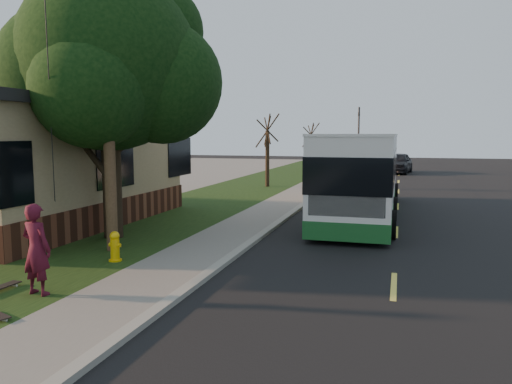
{
  "coord_description": "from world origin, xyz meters",
  "views": [
    {
      "loc": [
        4.04,
        -10.53,
        3.17
      ],
      "look_at": [
        0.06,
        3.23,
        1.5
      ],
      "focal_mm": 35.0,
      "sensor_mm": 36.0,
      "label": 1
    }
  ],
  "objects_px": {
    "bare_tree_near": "(267,151)",
    "skateboard_main": "(0,288)",
    "distant_car": "(397,163)",
    "traffic_signal": "(359,134)",
    "transit_bus": "(362,172)",
    "skateboarder": "(36,249)",
    "bare_tree_far": "(311,148)",
    "dumpster": "(82,195)",
    "fire_hydrant": "(115,246)",
    "utility_pole": "(107,77)",
    "leafy_tree": "(112,65)"
  },
  "relations": [
    {
      "from": "bare_tree_near",
      "to": "skateboard_main",
      "type": "relative_size",
      "value": 4.65
    },
    {
      "from": "distant_car",
      "to": "traffic_signal",
      "type": "bearing_deg",
      "value": 151.68
    },
    {
      "from": "bare_tree_near",
      "to": "transit_bus",
      "type": "bearing_deg",
      "value": -55.3
    },
    {
      "from": "bare_tree_near",
      "to": "skateboarder",
      "type": "relative_size",
      "value": 2.41
    },
    {
      "from": "bare_tree_far",
      "to": "dumpster",
      "type": "height_order",
      "value": "bare_tree_far"
    },
    {
      "from": "fire_hydrant",
      "to": "utility_pole",
      "type": "xyz_separation_m",
      "value": [
        -0.71,
        0.99,
        4.2
      ]
    },
    {
      "from": "skateboarder",
      "to": "leafy_tree",
      "type": "bearing_deg",
      "value": -66.73
    },
    {
      "from": "dumpster",
      "to": "distant_car",
      "type": "xyz_separation_m",
      "value": [
        12.36,
        24.48,
        0.16
      ]
    },
    {
      "from": "fire_hydrant",
      "to": "traffic_signal",
      "type": "xyz_separation_m",
      "value": [
        3.1,
        34.0,
        2.73
      ]
    },
    {
      "from": "transit_bus",
      "to": "distant_car",
      "type": "distance_m",
      "value": 22.46
    },
    {
      "from": "leafy_tree",
      "to": "transit_bus",
      "type": "height_order",
      "value": "leafy_tree"
    },
    {
      "from": "fire_hydrant",
      "to": "leafy_tree",
      "type": "distance_m",
      "value": 5.65
    },
    {
      "from": "fire_hydrant",
      "to": "dumpster",
      "type": "height_order",
      "value": "dumpster"
    },
    {
      "from": "skateboarder",
      "to": "dumpster",
      "type": "bearing_deg",
      "value": -51.76
    },
    {
      "from": "bare_tree_far",
      "to": "skateboard_main",
      "type": "distance_m",
      "value": 32.78
    },
    {
      "from": "bare_tree_far",
      "to": "traffic_signal",
      "type": "relative_size",
      "value": 0.73
    },
    {
      "from": "fire_hydrant",
      "to": "transit_bus",
      "type": "xyz_separation_m",
      "value": [
        5.25,
        9.12,
        1.26
      ]
    },
    {
      "from": "dumpster",
      "to": "bare_tree_far",
      "type": "bearing_deg",
      "value": 76.53
    },
    {
      "from": "leafy_tree",
      "to": "skateboarder",
      "type": "xyz_separation_m",
      "value": [
        1.54,
        -5.32,
        -4.2
      ]
    },
    {
      "from": "transit_bus",
      "to": "skateboarder",
      "type": "xyz_separation_m",
      "value": [
        -5.28,
        -11.8,
        -0.73
      ]
    },
    {
      "from": "skateboarder",
      "to": "distant_car",
      "type": "distance_m",
      "value": 34.82
    },
    {
      "from": "bare_tree_near",
      "to": "transit_bus",
      "type": "relative_size",
      "value": 0.37
    },
    {
      "from": "leafy_tree",
      "to": "skateboarder",
      "type": "bearing_deg",
      "value": -73.88
    },
    {
      "from": "fire_hydrant",
      "to": "transit_bus",
      "type": "height_order",
      "value": "transit_bus"
    },
    {
      "from": "utility_pole",
      "to": "bare_tree_near",
      "type": "height_order",
      "value": "utility_pole"
    },
    {
      "from": "utility_pole",
      "to": "distant_car",
      "type": "xyz_separation_m",
      "value": [
        7.16,
        30.54,
        -3.79
      ]
    },
    {
      "from": "bare_tree_near",
      "to": "dumpster",
      "type": "relative_size",
      "value": 2.42
    },
    {
      "from": "fire_hydrant",
      "to": "bare_tree_near",
      "type": "relative_size",
      "value": 0.17
    },
    {
      "from": "bare_tree_near",
      "to": "skateboard_main",
      "type": "xyz_separation_m",
      "value": [
        -0.01,
        -20.72,
        -2.02
      ]
    },
    {
      "from": "utility_pole",
      "to": "skateboard_main",
      "type": "distance_m",
      "value": 5.84
    },
    {
      "from": "fire_hydrant",
      "to": "skateboarder",
      "type": "xyz_separation_m",
      "value": [
        -0.03,
        -2.68,
        0.53
      ]
    },
    {
      "from": "traffic_signal",
      "to": "dumpster",
      "type": "height_order",
      "value": "traffic_signal"
    },
    {
      "from": "fire_hydrant",
      "to": "bare_tree_far",
      "type": "distance_m",
      "value": 30.04
    },
    {
      "from": "skateboard_main",
      "to": "distant_car",
      "type": "height_order",
      "value": "distant_car"
    },
    {
      "from": "bare_tree_near",
      "to": "traffic_signal",
      "type": "height_order",
      "value": "traffic_signal"
    },
    {
      "from": "skateboard_main",
      "to": "dumpster",
      "type": "distance_m",
      "value": 10.98
    },
    {
      "from": "skateboard_main",
      "to": "distant_car",
      "type": "distance_m",
      "value": 35.05
    },
    {
      "from": "bare_tree_far",
      "to": "transit_bus",
      "type": "height_order",
      "value": "bare_tree_far"
    },
    {
      "from": "traffic_signal",
      "to": "transit_bus",
      "type": "bearing_deg",
      "value": -85.07
    },
    {
      "from": "leafy_tree",
      "to": "bare_tree_near",
      "type": "height_order",
      "value": "leafy_tree"
    },
    {
      "from": "leafy_tree",
      "to": "skateboard_main",
      "type": "height_order",
      "value": "leafy_tree"
    },
    {
      "from": "utility_pole",
      "to": "traffic_signal",
      "type": "relative_size",
      "value": 1.65
    },
    {
      "from": "leafy_tree",
      "to": "skateboard_main",
      "type": "xyz_separation_m",
      "value": [
        0.66,
        -5.37,
        -5.03
      ]
    },
    {
      "from": "leafy_tree",
      "to": "transit_bus",
      "type": "distance_m",
      "value": 10.02
    },
    {
      "from": "skateboarder",
      "to": "dumpster",
      "type": "distance_m",
      "value": 11.36
    },
    {
      "from": "fire_hydrant",
      "to": "leafy_tree",
      "type": "bearing_deg",
      "value": 120.67
    },
    {
      "from": "traffic_signal",
      "to": "distant_car",
      "type": "bearing_deg",
      "value": -36.27
    },
    {
      "from": "utility_pole",
      "to": "bare_tree_far",
      "type": "bearing_deg",
      "value": 89.4
    },
    {
      "from": "utility_pole",
      "to": "transit_bus",
      "type": "relative_size",
      "value": 0.77
    },
    {
      "from": "fire_hydrant",
      "to": "distant_car",
      "type": "distance_m",
      "value": 32.19
    }
  ]
}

